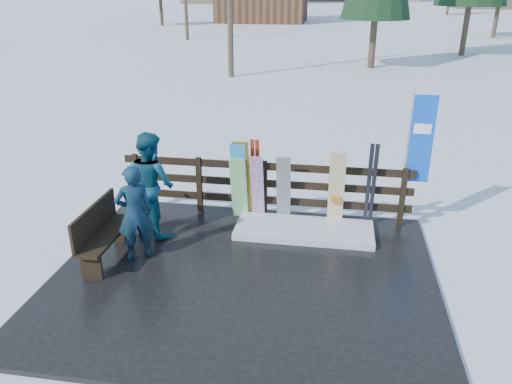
% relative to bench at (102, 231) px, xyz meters
% --- Properties ---
extents(ground, '(700.00, 700.00, 0.00)m').
position_rel_bench_xyz_m(ground, '(2.39, -0.14, -0.60)').
color(ground, white).
rests_on(ground, ground).
extents(deck, '(6.00, 5.00, 0.08)m').
position_rel_bench_xyz_m(deck, '(2.39, -0.14, -0.56)').
color(deck, black).
rests_on(deck, ground).
extents(fence, '(5.60, 0.10, 1.15)m').
position_rel_bench_xyz_m(fence, '(2.39, 2.06, 0.14)').
color(fence, black).
rests_on(fence, deck).
extents(snow_patch, '(2.52, 1.00, 0.12)m').
position_rel_bench_xyz_m(snow_patch, '(3.23, 1.46, -0.46)').
color(snow_patch, white).
rests_on(snow_patch, deck).
extents(bench, '(0.41, 1.50, 0.97)m').
position_rel_bench_xyz_m(bench, '(0.00, 0.00, 0.00)').
color(bench, black).
rests_on(bench, deck).
extents(snowboard_0, '(0.28, 0.41, 1.60)m').
position_rel_bench_xyz_m(snowboard_0, '(1.95, 1.84, 0.29)').
color(snowboard_0, '#2EA2DC').
rests_on(snowboard_0, deck).
extents(snowboard_1, '(0.30, 0.35, 1.30)m').
position_rel_bench_xyz_m(snowboard_1, '(1.93, 1.84, 0.14)').
color(snowboard_1, white).
rests_on(snowboard_1, deck).
extents(snowboard_2, '(0.29, 0.42, 1.64)m').
position_rel_bench_xyz_m(snowboard_2, '(2.01, 1.84, 0.31)').
color(snowboard_2, '#D3AD09').
rests_on(snowboard_2, deck).
extents(snowboard_3, '(0.24, 0.38, 1.37)m').
position_rel_bench_xyz_m(snowboard_3, '(2.29, 1.84, 0.17)').
color(snowboard_3, white).
rests_on(snowboard_3, deck).
extents(snowboard_4, '(0.26, 0.32, 1.37)m').
position_rel_bench_xyz_m(snowboard_4, '(2.79, 1.84, 0.17)').
color(snowboard_4, black).
rests_on(snowboard_4, deck).
extents(snowboard_5, '(0.29, 0.32, 1.51)m').
position_rel_bench_xyz_m(snowboard_5, '(3.77, 1.84, 0.24)').
color(snowboard_5, white).
rests_on(snowboard_5, deck).
extents(ski_pair_a, '(0.16, 0.23, 1.65)m').
position_rel_bench_xyz_m(ski_pair_a, '(2.24, 1.91, 0.31)').
color(ski_pair_a, '#A42714').
rests_on(ski_pair_a, deck).
extents(ski_pair_b, '(0.17, 0.20, 1.67)m').
position_rel_bench_xyz_m(ski_pair_b, '(4.39, 1.91, 0.32)').
color(ski_pair_b, black).
rests_on(ski_pair_b, deck).
extents(rental_flag, '(0.45, 0.04, 2.60)m').
position_rel_bench_xyz_m(rental_flag, '(5.15, 2.11, 1.09)').
color(rental_flag, silver).
rests_on(rental_flag, deck).
extents(person_front, '(0.72, 0.66, 1.64)m').
position_rel_bench_xyz_m(person_front, '(0.54, 0.13, 0.30)').
color(person_front, '#133A4A').
rests_on(person_front, deck).
extents(person_back, '(1.18, 1.12, 1.91)m').
position_rel_bench_xyz_m(person_back, '(0.49, 1.07, 0.44)').
color(person_back, '#124D61').
rests_on(person_back, deck).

